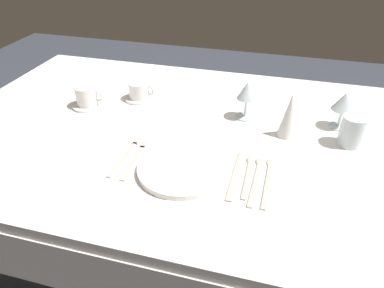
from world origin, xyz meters
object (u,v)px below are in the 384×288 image
object	(u,v)px
spoon_soup	(249,171)
wine_glass_centre	(344,103)
spoon_tea	(269,176)
spoon_dessert	(257,175)
drink_tumbler	(351,133)
dinner_plate	(181,169)
dinner_knife	(235,176)
fork_outer	(136,157)
wine_glass_left	(247,93)
fork_inner	(126,154)
coffee_cup_right	(140,90)
coffee_cup_left	(87,95)
napkin_folded	(289,115)

from	to	relation	value
spoon_soup	wine_glass_centre	distance (m)	0.44
spoon_soup	spoon_tea	size ratio (longest dim) A/B	0.90
spoon_dessert	drink_tumbler	world-z (taller)	drink_tumbler
dinner_plate	dinner_knife	size ratio (longest dim) A/B	1.12
fork_outer	wine_glass_left	xyz separation A→B (m)	(0.29, 0.35, 0.10)
spoon_soup	drink_tumbler	distance (m)	0.38
fork_outer	drink_tumbler	size ratio (longest dim) A/B	2.06
fork_inner	spoon_soup	xyz separation A→B (m)	(0.38, 0.02, 0.00)
coffee_cup_right	wine_glass_left	size ratio (longest dim) A/B	0.75
dinner_plate	wine_glass_centre	bearing A→B (deg)	40.11
dinner_plate	wine_glass_left	world-z (taller)	wine_glass_left
coffee_cup_left	napkin_folded	bearing A→B (deg)	-1.37
fork_inner	napkin_folded	world-z (taller)	napkin_folded
wine_glass_centre	spoon_soup	bearing A→B (deg)	-128.63
spoon_soup	spoon_tea	world-z (taller)	same
spoon_dessert	coffee_cup_right	bearing A→B (deg)	144.17
fork_inner	wine_glass_left	size ratio (longest dim) A/B	1.58
coffee_cup_right	spoon_tea	bearing A→B (deg)	-34.01
wine_glass_centre	spoon_tea	bearing A→B (deg)	-121.31
dinner_plate	wine_glass_centre	world-z (taller)	wine_glass_centre
fork_outer	spoon_dessert	size ratio (longest dim) A/B	0.92
fork_inner	spoon_dessert	xyz separation A→B (m)	(0.41, 0.00, -0.00)
wine_glass_centre	drink_tumbler	size ratio (longest dim) A/B	1.30
coffee_cup_left	wine_glass_centre	distance (m)	0.93
dinner_plate	fork_inner	xyz separation A→B (m)	(-0.19, 0.04, -0.01)
dinner_knife	drink_tumbler	bearing A→B (deg)	38.68
napkin_folded	spoon_dessert	bearing A→B (deg)	-105.94
coffee_cup_left	wine_glass_left	size ratio (longest dim) A/B	0.78
fork_inner	fork_outer	bearing A→B (deg)	-13.22
dinner_plate	spoon_tea	distance (m)	0.25
dinner_plate	coffee_cup_left	bearing A→B (deg)	147.15
coffee_cup_left	coffee_cup_right	world-z (taller)	coffee_cup_left
coffee_cup_left	spoon_soup	bearing A→B (deg)	-20.76
dinner_knife	spoon_dessert	world-z (taller)	spoon_dessert
spoon_dessert	napkin_folded	bearing A→B (deg)	74.06
coffee_cup_left	wine_glass_left	bearing A→B (deg)	6.75
dinner_knife	wine_glass_left	distance (m)	0.37
spoon_dessert	coffee_cup_right	size ratio (longest dim) A/B	2.19
drink_tumbler	napkin_folded	world-z (taller)	napkin_folded
spoon_tea	wine_glass_centre	size ratio (longest dim) A/B	1.73
spoon_dessert	spoon_tea	distance (m)	0.03
fork_inner	spoon_tea	xyz separation A→B (m)	(0.44, 0.01, -0.00)
coffee_cup_right	wine_glass_centre	world-z (taller)	wine_glass_centre
fork_inner	coffee_cup_right	bearing A→B (deg)	105.73
wine_glass_centre	napkin_folded	distance (m)	0.20
dinner_plate	spoon_dessert	size ratio (longest dim) A/B	1.13
wine_glass_centre	napkin_folded	xyz separation A→B (m)	(-0.17, -0.11, -0.02)
fork_inner	spoon_dessert	world-z (taller)	spoon_dessert
spoon_dessert	drink_tumbler	size ratio (longest dim) A/B	2.24
dinner_plate	spoon_tea	xyz separation A→B (m)	(0.25, 0.04, -0.01)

